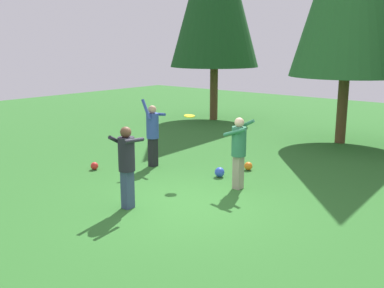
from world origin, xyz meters
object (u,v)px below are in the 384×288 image
object	(u,v)px
frisbee	(189,116)
ball_orange	(248,166)
person_catcher	(239,147)
ball_blue	(220,172)
ball_red	(94,166)
person_thrower	(153,130)
person_bystander	(127,160)

from	to	relation	value
frisbee	ball_orange	size ratio (longest dim) A/B	1.59
person_catcher	ball_blue	size ratio (longest dim) A/B	6.71
person_catcher	ball_red	size ratio (longest dim) A/B	8.16
person_thrower	ball_red	size ratio (longest dim) A/B	9.07
person_thrower	ball_blue	distance (m)	2.26
frisbee	ball_blue	xyz separation A→B (m)	(0.53, 0.57, -1.47)
person_thrower	frisbee	bearing A→B (deg)	0.00
ball_orange	person_thrower	bearing A→B (deg)	-149.38
ball_blue	person_catcher	bearing A→B (deg)	-28.41
person_thrower	ball_orange	world-z (taller)	person_thrower
person_thrower	person_bystander	xyz separation A→B (m)	(1.90, -2.68, 0.00)
ball_red	person_catcher	bearing A→B (deg)	16.13
ball_orange	person_bystander	bearing A→B (deg)	-95.18
person_thrower	person_catcher	xyz separation A→B (m)	(2.94, -0.15, -0.01)
ball_blue	ball_red	distance (m)	3.42
frisbee	ball_orange	distance (m)	2.29
person_catcher	frisbee	distance (m)	1.54
person_catcher	person_bystander	xyz separation A→B (m)	(-1.04, -2.53, 0.02)
ball_blue	person_thrower	bearing A→B (deg)	-170.92
ball_blue	person_bystander	bearing A→B (deg)	-92.83
person_bystander	frisbee	distance (m)	2.54
person_thrower	ball_red	xyz separation A→B (m)	(-0.97, -1.28, -0.91)
person_catcher	frisbee	size ratio (longest dim) A/B	4.76
frisbee	ball_red	distance (m)	3.08
person_thrower	ball_red	world-z (taller)	person_thrower
ball_blue	ball_red	size ratio (longest dim) A/B	1.22
person_thrower	frisbee	size ratio (longest dim) A/B	5.29
ball_red	ball_orange	distance (m)	4.16
ball_blue	ball_red	xyz separation A→B (m)	(-3.02, -1.61, -0.02)
person_catcher	frisbee	bearing A→B (deg)	0.00
person_thrower	ball_blue	bearing A→B (deg)	18.00
person_thrower	ball_red	distance (m)	1.85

